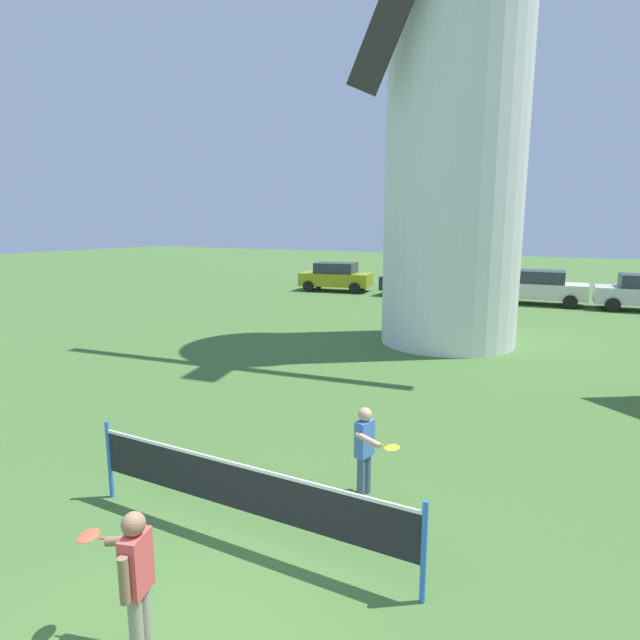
# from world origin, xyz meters

# --- Properties ---
(windmill) EXTENTS (9.02, 4.83, 16.07)m
(windmill) POSITION_xyz_m (-1.00, 13.19, 7.61)
(windmill) COLOR white
(windmill) RESTS_ON ground_plane
(tennis_net) EXTENTS (4.48, 0.06, 1.10)m
(tennis_net) POSITION_xyz_m (-0.45, 1.51, 0.68)
(tennis_net) COLOR blue
(tennis_net) RESTS_ON ground_plane
(player_near) EXTENTS (0.83, 0.44, 1.36)m
(player_near) POSITION_xyz_m (-0.26, -0.26, 0.77)
(player_near) COLOR #9E937F
(player_near) RESTS_ON ground_plane
(player_far) EXTENTS (0.72, 0.63, 1.27)m
(player_far) POSITION_xyz_m (0.43, 3.20, 0.72)
(player_far) COLOR slate
(player_far) RESTS_ON ground_plane
(parked_car_mustard) EXTENTS (4.06, 2.35, 1.56)m
(parked_car_mustard) POSITION_xyz_m (-9.67, 22.92, 0.81)
(parked_car_mustard) COLOR #999919
(parked_car_mustard) RESTS_ON ground_plane
(parked_car_black) EXTENTS (4.47, 1.92, 1.56)m
(parked_car_black) POSITION_xyz_m (-4.56, 22.85, 0.81)
(parked_car_black) COLOR #1E232D
(parked_car_black) RESTS_ON ground_plane
(parked_car_cream) EXTENTS (4.54, 2.07, 1.56)m
(parked_car_cream) POSITION_xyz_m (0.57, 23.01, 0.81)
(parked_car_cream) COLOR silver
(parked_car_cream) RESTS_ON ground_plane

